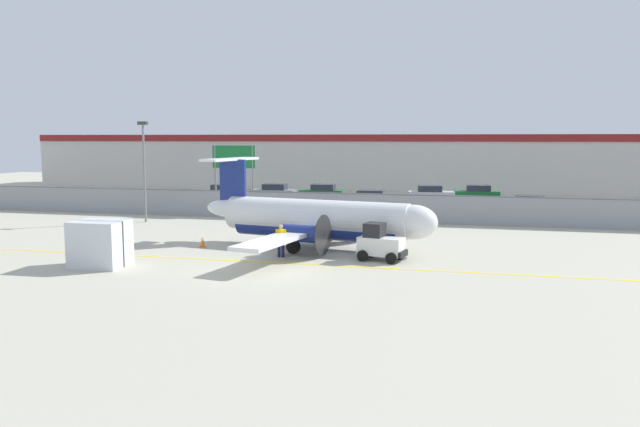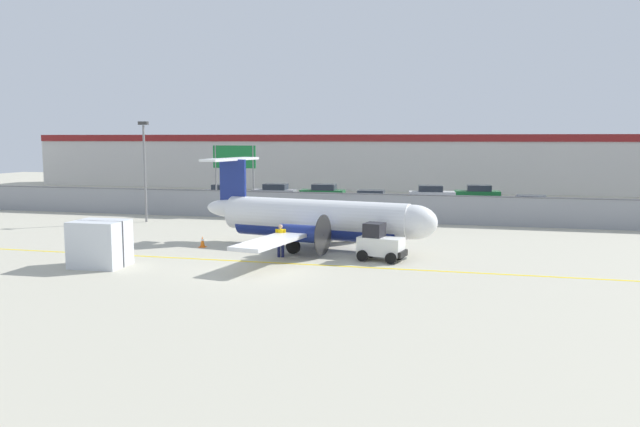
{
  "view_description": "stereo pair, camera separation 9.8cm",
  "coord_description": "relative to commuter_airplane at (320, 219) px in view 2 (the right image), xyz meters",
  "views": [
    {
      "loc": [
        9.51,
        -26.64,
        6.08
      ],
      "look_at": [
        1.05,
        7.68,
        1.8
      ],
      "focal_mm": 35.0,
      "sensor_mm": 36.0,
      "label": 1
    },
    {
      "loc": [
        9.6,
        -26.62,
        6.08
      ],
      "look_at": [
        1.05,
        7.68,
        1.8
      ],
      "focal_mm": 35.0,
      "sensor_mm": 36.0,
      "label": 2
    }
  ],
  "objects": [
    {
      "name": "ground_plane",
      "position": [
        -1.29,
        -4.63,
        -1.6
      ],
      "size": [
        140.0,
        140.0,
        0.01
      ],
      "color": "#B2AD99"
    },
    {
      "name": "perimeter_fence",
      "position": [
        -1.29,
        11.37,
        -0.49
      ],
      "size": [
        98.0,
        0.1,
        2.1
      ],
      "color": "gray",
      "rests_on": "ground"
    },
    {
      "name": "parking_lot_strip",
      "position": [
        -1.29,
        22.87,
        -1.54
      ],
      "size": [
        98.0,
        17.0,
        0.12
      ],
      "color": "#38383A",
      "rests_on": "ground"
    },
    {
      "name": "background_building",
      "position": [
        -1.29,
        41.35,
        1.66
      ],
      "size": [
        91.0,
        8.1,
        6.5
      ],
      "color": "beige",
      "rests_on": "ground"
    },
    {
      "name": "commuter_airplane",
      "position": [
        0.0,
        0.0,
        0.0
      ],
      "size": [
        14.03,
        16.03,
        4.92
      ],
      "rotation": [
        0.0,
        0.0,
        -0.18
      ],
      "color": "white",
      "rests_on": "ground"
    },
    {
      "name": "baggage_tug",
      "position": [
        3.79,
        -2.79,
        -0.75
      ],
      "size": [
        2.51,
        1.78,
        1.88
      ],
      "rotation": [
        0.0,
        0.0,
        -0.21
      ],
      "color": "silver",
      "rests_on": "ground"
    },
    {
      "name": "ground_crew_worker",
      "position": [
        -1.28,
        -3.13,
        -0.65
      ],
      "size": [
        0.55,
        0.4,
        1.7
      ],
      "rotation": [
        0.0,
        0.0,
        4.91
      ],
      "color": "#191E4C",
      "rests_on": "ground"
    },
    {
      "name": "cargo_container",
      "position": [
        -8.92,
        -7.43,
        -0.5
      ],
      "size": [
        2.46,
        2.08,
        2.2
      ],
      "rotation": [
        0.0,
        0.0,
        0.03
      ],
      "color": "silver",
      "rests_on": "ground"
    },
    {
      "name": "traffic_cone_near_left",
      "position": [
        -6.43,
        -1.41,
        -1.29
      ],
      "size": [
        0.36,
        0.36,
        0.64
      ],
      "color": "orange",
      "rests_on": "ground"
    },
    {
      "name": "traffic_cone_near_right",
      "position": [
        -2.1,
        0.98,
        -1.29
      ],
      "size": [
        0.36,
        0.36,
        0.64
      ],
      "color": "orange",
      "rests_on": "ground"
    },
    {
      "name": "traffic_cone_far_left",
      "position": [
        0.13,
        0.19,
        -1.29
      ],
      "size": [
        0.36,
        0.36,
        0.64
      ],
      "color": "orange",
      "rests_on": "ground"
    },
    {
      "name": "parked_car_0",
      "position": [
        -14.93,
        21.97,
        -0.71
      ],
      "size": [
        4.3,
        2.21,
        1.58
      ],
      "rotation": [
        0.0,
        0.0,
        3.2
      ],
      "color": "slate",
      "rests_on": "parking_lot_strip"
    },
    {
      "name": "parked_car_1",
      "position": [
        -10.5,
        23.97,
        -0.71
      ],
      "size": [
        4.26,
        2.12,
        1.58
      ],
      "rotation": [
        0.0,
        0.0,
        3.18
      ],
      "color": "gray",
      "rests_on": "parking_lot_strip"
    },
    {
      "name": "parked_car_2",
      "position": [
        -5.86,
        24.71,
        -0.71
      ],
      "size": [
        4.24,
        2.08,
        1.58
      ],
      "rotation": [
        0.0,
        0.0,
        3.17
      ],
      "color": "#19662D",
      "rests_on": "parking_lot_strip"
    },
    {
      "name": "parked_car_3",
      "position": [
        -0.34,
        18.93,
        -0.71
      ],
      "size": [
        4.26,
        2.13,
        1.58
      ],
      "rotation": [
        0.0,
        0.0,
        3.18
      ],
      "color": "silver",
      "rests_on": "parking_lot_strip"
    },
    {
      "name": "parked_car_4",
      "position": [
        4.41,
        25.44,
        -0.71
      ],
      "size": [
        4.38,
        2.41,
        1.58
      ],
      "rotation": [
        0.0,
        0.0,
        0.13
      ],
      "color": "silver",
      "rests_on": "parking_lot_strip"
    },
    {
      "name": "parked_car_5",
      "position": [
        8.59,
        27.11,
        -0.71
      ],
      "size": [
        4.29,
        2.2,
        1.58
      ],
      "rotation": [
        0.0,
        0.0,
        3.2
      ],
      "color": "#19662D",
      "rests_on": "parking_lot_strip"
    },
    {
      "name": "parked_car_6",
      "position": [
        12.64,
        17.03,
        -0.71
      ],
      "size": [
        4.38,
        2.41,
        1.58
      ],
      "rotation": [
        0.0,
        0.0,
        -0.13
      ],
      "color": "#19662D",
      "rests_on": "parking_lot_strip"
    },
    {
      "name": "apron_light_pole",
      "position": [
        -14.93,
        7.46,
        2.7
      ],
      "size": [
        0.7,
        0.3,
        7.27
      ],
      "color": "slate",
      "rests_on": "ground"
    },
    {
      "name": "highway_sign",
      "position": [
        -10.4,
        13.48,
        2.54
      ],
      "size": [
        3.6,
        0.14,
        5.5
      ],
      "color": "slate",
      "rests_on": "ground"
    }
  ]
}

